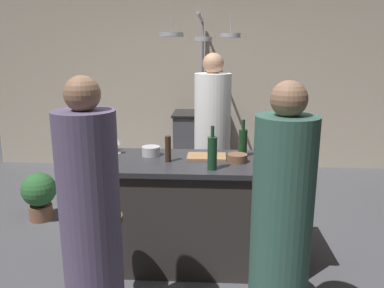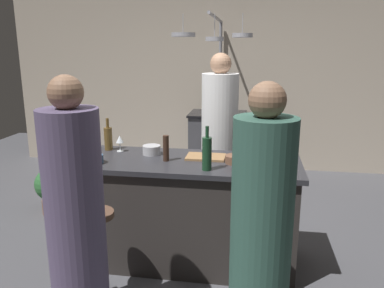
{
  "view_description": "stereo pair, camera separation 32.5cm",
  "coord_description": "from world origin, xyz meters",
  "px_view_note": "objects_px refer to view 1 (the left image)",
  "views": [
    {
      "loc": [
        0.18,
        -3.0,
        1.79
      ],
      "look_at": [
        0.0,
        0.15,
        1.0
      ],
      "focal_mm": 36.11,
      "sensor_mm": 36.0,
      "label": 1
    },
    {
      "loc": [
        0.5,
        -2.97,
        1.79
      ],
      "look_at": [
        0.0,
        0.15,
        1.0
      ],
      "focal_mm": 36.11,
      "sensor_mm": 36.0,
      "label": 2
    }
  ],
  "objects_px": {
    "pepper_mill": "(168,149)",
    "wine_glass_by_chef": "(117,142)",
    "bar_stool_left": "(106,256)",
    "mixing_bowl_steel": "(151,151)",
    "chef": "(212,145)",
    "wine_glass_near_right_guest": "(271,151)",
    "guest_right": "(281,235)",
    "cutting_board": "(207,157)",
    "guest_left": "(91,228)",
    "mixing_bowl_blue": "(95,162)",
    "stove_range": "(201,143)",
    "wine_bottle_red": "(243,142)",
    "wine_glass_near_left_guest": "(281,141)",
    "bar_stool_right": "(270,261)",
    "mixing_bowl_wooden": "(237,158)",
    "wine_bottle_green": "(212,152)",
    "wine_bottle_amber": "(105,140)",
    "potted_plant": "(39,193)"
  },
  "relations": [
    {
      "from": "pepper_mill",
      "to": "wine_glass_by_chef",
      "type": "relative_size",
      "value": 1.44
    },
    {
      "from": "bar_stool_left",
      "to": "mixing_bowl_steel",
      "type": "distance_m",
      "value": 0.96
    },
    {
      "from": "chef",
      "to": "wine_glass_by_chef",
      "type": "height_order",
      "value": "chef"
    },
    {
      "from": "bar_stool_left",
      "to": "wine_glass_near_right_guest",
      "type": "height_order",
      "value": "wine_glass_near_right_guest"
    },
    {
      "from": "guest_right",
      "to": "cutting_board",
      "type": "distance_m",
      "value": 1.16
    },
    {
      "from": "guest_left",
      "to": "mixing_bowl_blue",
      "type": "relative_size",
      "value": 11.54
    },
    {
      "from": "stove_range",
      "to": "guest_right",
      "type": "bearing_deg",
      "value": -80.52
    },
    {
      "from": "pepper_mill",
      "to": "wine_bottle_red",
      "type": "height_order",
      "value": "wine_bottle_red"
    },
    {
      "from": "wine_glass_near_left_guest",
      "to": "wine_bottle_red",
      "type": "bearing_deg",
      "value": -161.86
    },
    {
      "from": "stove_range",
      "to": "wine_bottle_red",
      "type": "distance_m",
      "value": 2.41
    },
    {
      "from": "bar_stool_right",
      "to": "guest_right",
      "type": "bearing_deg",
      "value": -90.59
    },
    {
      "from": "stove_range",
      "to": "wine_bottle_red",
      "type": "bearing_deg",
      "value": -79.46
    },
    {
      "from": "bar_stool_right",
      "to": "wine_glass_near_right_guest",
      "type": "distance_m",
      "value": 0.85
    },
    {
      "from": "guest_left",
      "to": "guest_right",
      "type": "bearing_deg",
      "value": 0.23
    },
    {
      "from": "wine_bottle_red",
      "to": "mixing_bowl_wooden",
      "type": "distance_m",
      "value": 0.2
    },
    {
      "from": "bar_stool_left",
      "to": "wine_bottle_green",
      "type": "relative_size",
      "value": 2.03
    },
    {
      "from": "guest_left",
      "to": "bar_stool_left",
      "type": "bearing_deg",
      "value": 95.66
    },
    {
      "from": "pepper_mill",
      "to": "wine_bottle_green",
      "type": "bearing_deg",
      "value": -27.4
    },
    {
      "from": "guest_left",
      "to": "wine_bottle_red",
      "type": "bearing_deg",
      "value": 49.88
    },
    {
      "from": "bar_stool_right",
      "to": "mixing_bowl_wooden",
      "type": "bearing_deg",
      "value": 108.52
    },
    {
      "from": "wine_bottle_amber",
      "to": "wine_glass_near_left_guest",
      "type": "height_order",
      "value": "wine_bottle_amber"
    },
    {
      "from": "guest_left",
      "to": "pepper_mill",
      "type": "height_order",
      "value": "guest_left"
    },
    {
      "from": "wine_bottle_green",
      "to": "wine_glass_near_right_guest",
      "type": "xyz_separation_m",
      "value": [
        0.46,
        0.18,
        -0.03
      ]
    },
    {
      "from": "wine_bottle_red",
      "to": "wine_bottle_green",
      "type": "distance_m",
      "value": 0.46
    },
    {
      "from": "wine_bottle_amber",
      "to": "wine_glass_near_right_guest",
      "type": "xyz_separation_m",
      "value": [
        1.4,
        -0.26,
        -0.0
      ]
    },
    {
      "from": "pepper_mill",
      "to": "chef",
      "type": "bearing_deg",
      "value": 69.18
    },
    {
      "from": "stove_range",
      "to": "wine_bottle_green",
      "type": "distance_m",
      "value": 2.75
    },
    {
      "from": "bar_stool_left",
      "to": "mixing_bowl_blue",
      "type": "relative_size",
      "value": 4.76
    },
    {
      "from": "pepper_mill",
      "to": "wine_bottle_red",
      "type": "relative_size",
      "value": 0.67
    },
    {
      "from": "pepper_mill",
      "to": "guest_left",
      "type": "bearing_deg",
      "value": -110.25
    },
    {
      "from": "wine_bottle_amber",
      "to": "guest_right",
      "type": "bearing_deg",
      "value": -41.56
    },
    {
      "from": "stove_range",
      "to": "wine_bottle_amber",
      "type": "relative_size",
      "value": 3.09
    },
    {
      "from": "potted_plant",
      "to": "mixing_bowl_wooden",
      "type": "height_order",
      "value": "mixing_bowl_wooden"
    },
    {
      "from": "potted_plant",
      "to": "wine_bottle_green",
      "type": "relative_size",
      "value": 1.55
    },
    {
      "from": "mixing_bowl_wooden",
      "to": "bar_stool_left",
      "type": "bearing_deg",
      "value": -147.31
    },
    {
      "from": "bar_stool_right",
      "to": "wine_bottle_amber",
      "type": "bearing_deg",
      "value": 148.12
    },
    {
      "from": "chef",
      "to": "wine_bottle_red",
      "type": "relative_size",
      "value": 5.56
    },
    {
      "from": "wine_glass_near_right_guest",
      "to": "wine_glass_by_chef",
      "type": "bearing_deg",
      "value": 170.18
    },
    {
      "from": "bar_stool_left",
      "to": "wine_glass_near_left_guest",
      "type": "bearing_deg",
      "value": 33.71
    },
    {
      "from": "wine_glass_near_right_guest",
      "to": "pepper_mill",
      "type": "bearing_deg",
      "value": 179.83
    },
    {
      "from": "wine_glass_near_left_guest",
      "to": "chef",
      "type": "bearing_deg",
      "value": 134.46
    },
    {
      "from": "stove_range",
      "to": "bar_stool_right",
      "type": "bearing_deg",
      "value": -79.39
    },
    {
      "from": "cutting_board",
      "to": "wine_glass_by_chef",
      "type": "relative_size",
      "value": 2.19
    },
    {
      "from": "bar_stool_left",
      "to": "potted_plant",
      "type": "bearing_deg",
      "value": 129.09
    },
    {
      "from": "bar_stool_left",
      "to": "wine_glass_by_chef",
      "type": "relative_size",
      "value": 4.66
    },
    {
      "from": "guest_left",
      "to": "guest_right",
      "type": "distance_m",
      "value": 1.1
    },
    {
      "from": "stove_range",
      "to": "bar_stool_right",
      "type": "xyz_separation_m",
      "value": [
        0.57,
        -3.07,
        -0.07
      ]
    },
    {
      "from": "chef",
      "to": "mixing_bowl_steel",
      "type": "height_order",
      "value": "chef"
    },
    {
      "from": "guest_right",
      "to": "mixing_bowl_wooden",
      "type": "xyz_separation_m",
      "value": [
        -0.2,
        0.95,
        0.18
      ]
    },
    {
      "from": "bar_stool_left",
      "to": "wine_glass_near_left_guest",
      "type": "xyz_separation_m",
      "value": [
        1.32,
        0.88,
        0.63
      ]
    }
  ]
}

